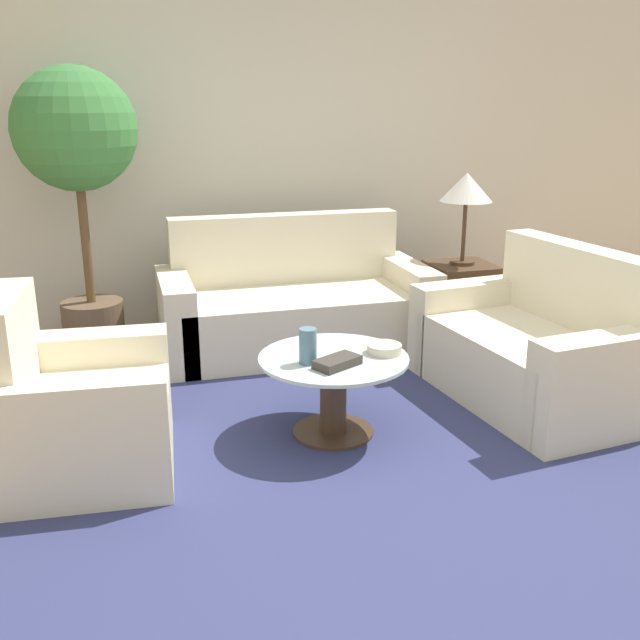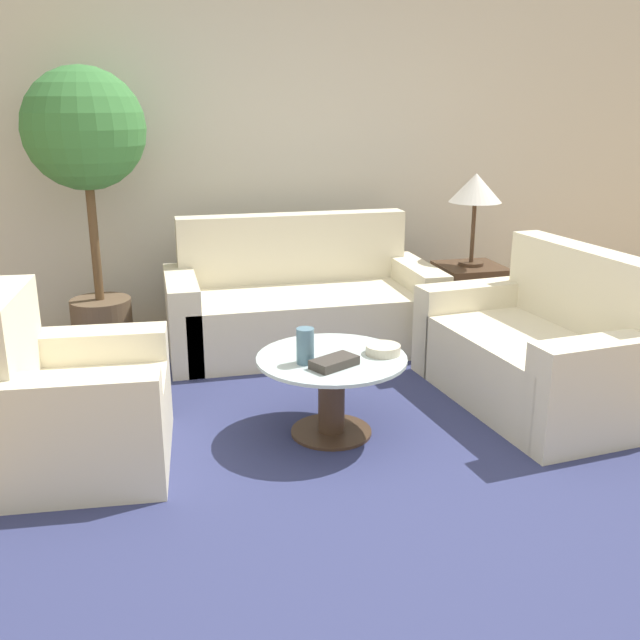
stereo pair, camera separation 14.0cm
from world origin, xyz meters
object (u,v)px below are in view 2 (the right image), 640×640
object	(u,v)px
loveseat	(543,354)
coffee_table	(331,384)
vase	(305,346)
book_stack	(334,362)
table_lamp	(476,190)
potted_plant	(86,153)
armchair	(68,410)
bowl	(383,350)
sofa_main	(300,306)

from	to	relation	value
loveseat	coffee_table	distance (m)	1.30
vase	book_stack	size ratio (longest dim) A/B	0.68
table_lamp	potted_plant	distance (m)	2.67
loveseat	book_stack	size ratio (longest dim) A/B	5.53
armchair	loveseat	bearing A→B (deg)	-81.93
armchair	vase	bearing A→B (deg)	-87.50
table_lamp	armchair	bearing A→B (deg)	-152.11
bowl	loveseat	bearing A→B (deg)	9.44
sofa_main	armchair	world-z (taller)	sofa_main
book_stack	vase	bearing A→B (deg)	118.59
potted_plant	vase	world-z (taller)	potted_plant
sofa_main	potted_plant	world-z (taller)	potted_plant
vase	bowl	distance (m)	0.42
armchair	coffee_table	distance (m)	1.29
table_lamp	bowl	distance (m)	1.94
sofa_main	armchair	xyz separation A→B (m)	(-1.43, -1.47, -0.00)
loveseat	coffee_table	size ratio (longest dim) A/B	1.90
armchair	bowl	distance (m)	1.56
table_lamp	book_stack	distance (m)	2.21
sofa_main	coffee_table	bearing A→B (deg)	-95.82
vase	table_lamp	bearing A→B (deg)	43.03
vase	book_stack	xyz separation A→B (m)	(0.13, -0.08, -0.07)
loveseat	book_stack	xyz separation A→B (m)	(-1.32, -0.29, 0.17)
armchair	bowl	bearing A→B (deg)	-85.67
coffee_table	bowl	world-z (taller)	bowl
book_stack	sofa_main	bearing A→B (deg)	55.57
sofa_main	table_lamp	size ratio (longest dim) A/B	2.78
potted_plant	armchair	bearing A→B (deg)	-92.30
vase	bowl	xyz separation A→B (m)	(0.42, 0.04, -0.07)
armchair	bowl	size ratio (longest dim) A/B	5.05
sofa_main	book_stack	bearing A→B (deg)	-96.15
coffee_table	armchair	bearing A→B (deg)	-178.93
bowl	vase	bearing A→B (deg)	-174.92
loveseat	bowl	world-z (taller)	loveseat
vase	bowl	size ratio (longest dim) A/B	1.00
loveseat	potted_plant	distance (m)	3.12
loveseat	table_lamp	xyz separation A→B (m)	(0.13, 1.26, 0.78)
book_stack	loveseat	bearing A→B (deg)	-15.86
sofa_main	bowl	xyz separation A→B (m)	(0.12, -1.46, 0.17)
table_lamp	vase	distance (m)	2.22
potted_plant	vase	xyz separation A→B (m)	(1.07, -1.72, -0.83)
table_lamp	book_stack	bearing A→B (deg)	-133.01
potted_plant	vase	bearing A→B (deg)	-58.23
sofa_main	bowl	world-z (taller)	sofa_main
coffee_table	vase	bearing A→B (deg)	-158.78
table_lamp	potted_plant	bearing A→B (deg)	174.41
sofa_main	loveseat	world-z (taller)	sofa_main
loveseat	vase	distance (m)	1.48
coffee_table	table_lamp	world-z (taller)	table_lamp
potted_plant	bowl	distance (m)	2.42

